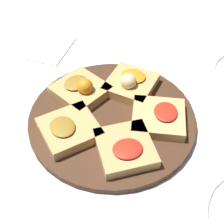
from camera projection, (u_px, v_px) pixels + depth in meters
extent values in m
plane|color=silver|center=(112.00, 121.00, 0.71)|extent=(3.00, 3.00, 0.00)
cylinder|color=#422819|center=(112.00, 118.00, 0.70)|extent=(0.37, 0.37, 0.02)
cube|color=tan|center=(70.00, 129.00, 0.65)|extent=(0.15, 0.15, 0.02)
ellipsoid|color=olive|center=(62.00, 127.00, 0.64)|extent=(0.08, 0.08, 0.01)
cube|color=tan|center=(125.00, 148.00, 0.62)|extent=(0.15, 0.14, 0.02)
ellipsoid|color=red|center=(128.00, 149.00, 0.60)|extent=(0.07, 0.07, 0.01)
cube|color=tan|center=(158.00, 116.00, 0.68)|extent=(0.11, 0.12, 0.02)
ellipsoid|color=red|center=(166.00, 112.00, 0.67)|extent=(0.06, 0.05, 0.01)
cube|color=tan|center=(131.00, 84.00, 0.75)|extent=(0.14, 0.14, 0.02)
ellipsoid|color=orange|center=(133.00, 76.00, 0.75)|extent=(0.07, 0.07, 0.01)
sphere|color=beige|center=(128.00, 81.00, 0.72)|extent=(0.04, 0.04, 0.04)
cube|color=tan|center=(81.00, 91.00, 0.73)|extent=(0.15, 0.15, 0.02)
ellipsoid|color=olive|center=(76.00, 83.00, 0.73)|extent=(0.08, 0.07, 0.01)
sphere|color=orange|center=(85.00, 86.00, 0.71)|extent=(0.04, 0.04, 0.04)
cube|color=white|center=(48.00, 48.00, 0.89)|extent=(0.15, 0.14, 0.01)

